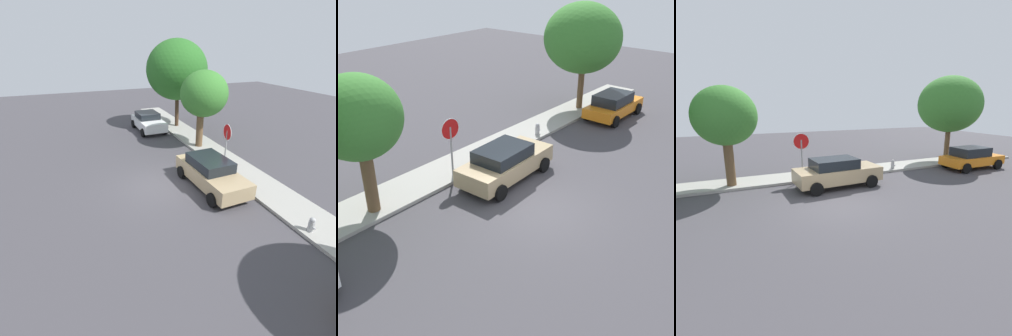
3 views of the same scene
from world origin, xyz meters
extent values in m
plane|color=#423F44|center=(0.00, 0.00, 0.00)|extent=(60.00, 60.00, 0.00)
cube|color=#9E9B93|center=(0.00, 4.70, 0.07)|extent=(32.00, 2.04, 0.14)
cylinder|color=gray|center=(-0.44, 4.02, 1.14)|extent=(0.08, 0.08, 2.28)
cylinder|color=white|center=(-0.44, 4.02, 2.20)|extent=(0.86, 0.10, 0.87)
cylinder|color=red|center=(-0.44, 4.02, 2.20)|extent=(0.81, 0.10, 0.81)
cube|color=tan|center=(0.97, 2.37, 0.65)|extent=(4.43, 1.92, 0.69)
cube|color=black|center=(0.77, 2.36, 1.24)|extent=(2.28, 1.62, 0.49)
cylinder|color=black|center=(2.42, 3.30, 0.32)|extent=(0.65, 0.25, 0.64)
cylinder|color=black|center=(2.49, 1.56, 0.32)|extent=(0.65, 0.25, 0.64)
cylinder|color=black|center=(-0.54, 3.17, 0.32)|extent=(0.65, 0.25, 0.64)
cylinder|color=black|center=(-0.47, 1.44, 0.32)|extent=(0.65, 0.25, 0.64)
cube|color=orange|center=(10.53, 2.48, 0.58)|extent=(4.08, 1.72, 0.55)
cube|color=black|center=(10.33, 2.48, 1.14)|extent=(2.20, 1.50, 0.57)
cylinder|color=black|center=(11.92, 3.32, 0.32)|extent=(0.64, 0.22, 0.64)
cylinder|color=black|center=(11.91, 1.62, 0.32)|extent=(0.64, 0.22, 0.64)
cylinder|color=black|center=(9.15, 3.33, 0.32)|extent=(0.64, 0.22, 0.64)
cylinder|color=black|center=(9.14, 1.63, 0.32)|extent=(0.64, 0.22, 0.64)
cylinder|color=brown|center=(10.42, 4.63, 1.38)|extent=(0.35, 0.35, 2.76)
ellipsoid|color=#387A2D|center=(10.46, 4.76, 4.12)|extent=(4.35, 4.35, 3.87)
cylinder|color=brown|center=(-4.03, 4.32, 1.37)|extent=(0.45, 0.45, 2.74)
ellipsoid|color=#387A2D|center=(-4.02, 4.49, 3.57)|extent=(3.02, 3.02, 2.86)
cylinder|color=#A5A5A8|center=(5.42, 4.04, 0.28)|extent=(0.22, 0.22, 0.55)
sphere|color=#A5A5A8|center=(5.42, 4.04, 0.61)|extent=(0.21, 0.21, 0.21)
cylinder|color=#A5A5A8|center=(5.57, 4.04, 0.33)|extent=(0.08, 0.09, 0.09)
camera|label=1|loc=(10.73, -3.74, 6.47)|focal=28.00mm
camera|label=2|loc=(-10.74, -7.47, 8.27)|focal=45.00mm
camera|label=3|loc=(-3.92, -9.56, 4.11)|focal=28.00mm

